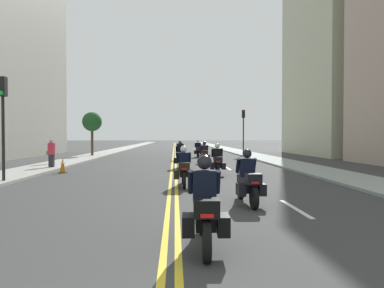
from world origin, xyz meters
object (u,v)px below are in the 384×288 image
object	(u,v)px
motorcycle_6	(180,152)
street_tree_0	(92,122)
pedestrian_1	(51,153)
motorcycle_5	(204,154)
pedestrian_0	(51,154)
motorcycle_2	(184,169)
traffic_light_far	(243,124)
motorcycle_4	(180,158)
motorcycle_7	(198,150)
motorcycle_0	(205,211)
motorcycle_1	(248,182)
motorcycle_3	(217,162)
traffic_light_near	(3,110)
traffic_cone_0	(63,165)

from	to	relation	value
motorcycle_6	street_tree_0	bearing A→B (deg)	145.13
pedestrian_1	street_tree_0	size ratio (longest dim) A/B	0.39
motorcycle_5	pedestrian_0	xyz separation A→B (m)	(-9.48, -4.08, 0.29)
motorcycle_6	pedestrian_0	xyz separation A→B (m)	(-7.77, -7.44, 0.27)
motorcycle_2	traffic_light_far	world-z (taller)	traffic_light_far
motorcycle_4	motorcycle_7	world-z (taller)	motorcycle_7
motorcycle_4	motorcycle_7	distance (m)	11.36
motorcycle_0	motorcycle_4	size ratio (longest dim) A/B	1.02
motorcycle_5	motorcycle_6	distance (m)	3.77
motorcycle_6	motorcycle_7	xyz separation A→B (m)	(1.70, 3.76, 0.00)
motorcycle_1	traffic_light_far	size ratio (longest dim) A/B	0.47
motorcycle_3	motorcycle_6	size ratio (longest dim) A/B	1.03
pedestrian_1	motorcycle_7	bearing A→B (deg)	128.73
motorcycle_2	traffic_light_far	distance (m)	22.63
motorcycle_7	traffic_light_far	distance (m)	6.01
traffic_light_near	pedestrian_1	bearing A→B (deg)	97.58
motorcycle_0	traffic_cone_0	distance (m)	14.38
motorcycle_1	motorcycle_2	xyz separation A→B (m)	(-1.72, 3.64, 0.02)
motorcycle_2	traffic_cone_0	xyz separation A→B (m)	(-6.29, 5.39, -0.26)
pedestrian_1	street_tree_0	world-z (taller)	street_tree_0
traffic_cone_0	traffic_light_near	size ratio (longest dim) A/B	0.19
motorcycle_0	motorcycle_1	xyz separation A→B (m)	(1.55, 3.81, -0.01)
motorcycle_2	motorcycle_7	world-z (taller)	motorcycle_7
motorcycle_0	pedestrian_1	bearing A→B (deg)	118.48
motorcycle_1	motorcycle_4	size ratio (longest dim) A/B	1.03
motorcycle_2	pedestrian_0	world-z (taller)	pedestrian_0
motorcycle_0	motorcycle_6	xyz separation A→B (m)	(-0.07, 22.59, -0.00)
motorcycle_1	pedestrian_0	world-z (taller)	pedestrian_0
motorcycle_7	motorcycle_0	bearing A→B (deg)	-92.80
motorcycle_4	traffic_light_near	bearing A→B (deg)	-137.43
motorcycle_1	pedestrian_1	size ratio (longest dim) A/B	1.32
motorcycle_4	traffic_cone_0	xyz separation A→B (m)	(-6.27, -2.29, -0.25)
motorcycle_2	motorcycle_4	world-z (taller)	motorcycle_4
motorcycle_0	motorcycle_3	world-z (taller)	motorcycle_0
motorcycle_4	traffic_light_near	world-z (taller)	traffic_light_near
motorcycle_7	traffic_cone_0	size ratio (longest dim) A/B	2.56
pedestrian_1	street_tree_0	distance (m)	10.83
pedestrian_1	street_tree_0	bearing A→B (deg)	177.51
traffic_cone_0	traffic_light_far	bearing A→B (deg)	51.43
motorcycle_4	traffic_light_far	xyz separation A→B (m)	(6.58, 13.83, 2.56)
motorcycle_4	pedestrian_0	world-z (taller)	pedestrian_0
motorcycle_6	traffic_light_near	size ratio (longest dim) A/B	0.51
motorcycle_7	pedestrian_0	xyz separation A→B (m)	(-9.47, -11.20, 0.26)
traffic_light_near	pedestrian_0	distance (m)	6.75
motorcycle_0	motorcycle_6	bearing A→B (deg)	92.36
motorcycle_2	street_tree_0	xyz separation A→B (m)	(-8.33, 20.76, 2.66)
motorcycle_0	motorcycle_5	world-z (taller)	motorcycle_0
motorcycle_6	motorcycle_1	bearing A→B (deg)	-86.20
motorcycle_2	motorcycle_4	size ratio (longest dim) A/B	1.00
motorcycle_6	motorcycle_7	distance (m)	4.12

